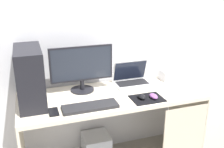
# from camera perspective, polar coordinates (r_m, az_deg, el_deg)

# --- Properties ---
(wall_back) EXTENTS (4.00, 0.05, 2.60)m
(wall_back) POSITION_cam_1_polar(r_m,az_deg,el_deg) (2.37, -2.63, 11.51)
(wall_back) COLOR silver
(wall_back) RESTS_ON ground_plane
(desk) EXTENTS (1.54, 0.60, 0.74)m
(desk) POSITION_cam_1_polar(r_m,az_deg,el_deg) (2.27, 0.57, -7.72)
(desk) COLOR beige
(desk) RESTS_ON ground_plane
(pc_tower) EXTENTS (0.19, 0.44, 0.44)m
(pc_tower) POSITION_cam_1_polar(r_m,az_deg,el_deg) (2.07, -17.40, -0.53)
(pc_tower) COLOR black
(pc_tower) RESTS_ON desk
(monitor) EXTENTS (0.53, 0.20, 0.40)m
(monitor) POSITION_cam_1_polar(r_m,az_deg,el_deg) (2.21, -6.61, 1.32)
(monitor) COLOR black
(monitor) RESTS_ON desk
(laptop) EXTENTS (0.33, 0.22, 0.21)m
(laptop) POSITION_cam_1_polar(r_m,az_deg,el_deg) (2.42, 4.34, -1.13)
(laptop) COLOR white
(laptop) RESTS_ON desk
(projector) EXTENTS (0.20, 0.14, 0.09)m
(projector) POSITION_cam_1_polar(r_m,az_deg,el_deg) (2.58, 12.63, -0.10)
(projector) COLOR silver
(projector) RESTS_ON desk
(keyboard) EXTENTS (0.42, 0.14, 0.02)m
(keyboard) POSITION_cam_1_polar(r_m,az_deg,el_deg) (1.98, -4.75, -7.07)
(keyboard) COLOR #232326
(keyboard) RESTS_ON desk
(mousepad) EXTENTS (0.26, 0.20, 0.00)m
(mousepad) POSITION_cam_1_polar(r_m,az_deg,el_deg) (2.15, 7.63, -5.30)
(mousepad) COLOR black
(mousepad) RESTS_ON desk
(mouse_left) EXTENTS (0.06, 0.10, 0.03)m
(mouse_left) POSITION_cam_1_polar(r_m,az_deg,el_deg) (2.13, 6.44, -4.90)
(mouse_left) COLOR black
(mouse_left) RESTS_ON mousepad
(mouse_right) EXTENTS (0.06, 0.10, 0.03)m
(mouse_right) POSITION_cam_1_polar(r_m,az_deg,el_deg) (2.15, 9.03, -4.79)
(mouse_right) COLOR #8C4C99
(mouse_right) RESTS_ON mousepad
(cell_phone) EXTENTS (0.07, 0.13, 0.01)m
(cell_phone) POSITION_cam_1_polar(r_m,az_deg,el_deg) (1.96, -12.60, -8.06)
(cell_phone) COLOR black
(cell_phone) RESTS_ON desk
(subwoofer) EXTENTS (0.25, 0.25, 0.25)m
(subwoofer) POSITION_cam_1_polar(r_m,az_deg,el_deg) (2.63, -3.45, -15.47)
(subwoofer) COLOR #B7BCC6
(subwoofer) RESTS_ON ground_plane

